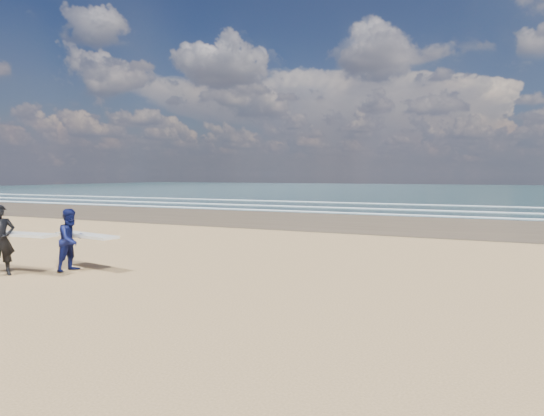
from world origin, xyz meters
The scene contains 2 objects.
surfer_near centered at (-1.11, -0.16, 0.94)m, with size 2.24×1.10×1.85m.
surfer_far centered at (0.04, 1.04, 0.85)m, with size 2.26×1.23×1.69m.
Camera 1 is at (10.41, -8.58, 2.63)m, focal length 32.00 mm.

